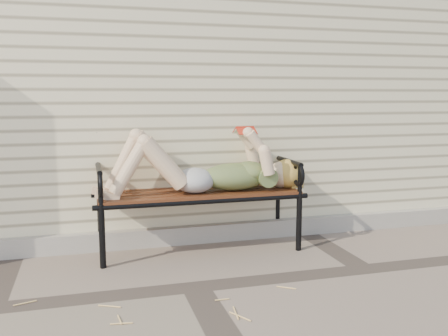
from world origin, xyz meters
name	(u,v)px	position (x,y,z in m)	size (l,w,h in m)	color
ground	(196,287)	(0.00, 0.00, 0.00)	(80.00, 80.00, 0.00)	#79675D
house_wall	(140,73)	(0.00, 3.00, 1.50)	(8.00, 4.00, 3.00)	beige
foundation_strip	(171,236)	(0.00, 0.97, 0.07)	(8.00, 0.10, 0.15)	#A69F96
garden_bench	(196,170)	(0.20, 0.89, 0.64)	(1.75, 0.70, 1.14)	black
reading_woman	(201,168)	(0.22, 0.75, 0.67)	(1.65, 0.38, 0.52)	#0A3E49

